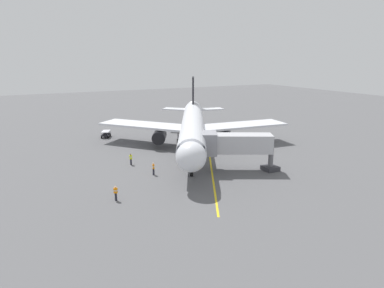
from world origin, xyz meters
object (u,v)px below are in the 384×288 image
object	(u,v)px
airplane	(192,126)
ground_crew_wing_walker	(153,169)
ground_crew_loader	(131,159)
jet_bridge	(231,144)
baggage_cart_near_nose	(106,134)
ground_crew_marshaller	(116,193)

from	to	relation	value
airplane	ground_crew_wing_walker	world-z (taller)	airplane
ground_crew_loader	ground_crew_wing_walker	bearing A→B (deg)	103.95
jet_bridge	baggage_cart_near_nose	bearing A→B (deg)	-68.89
ground_crew_wing_walker	baggage_cart_near_nose	distance (m)	25.06
ground_crew_marshaller	baggage_cart_near_nose	bearing A→B (deg)	-101.07
airplane	jet_bridge	distance (m)	12.50
jet_bridge	ground_crew_wing_walker	bearing A→B (deg)	-16.49
ground_crew_wing_walker	baggage_cart_near_nose	world-z (taller)	ground_crew_wing_walker
airplane	ground_crew_loader	bearing A→B (deg)	17.40
airplane	ground_crew_loader	size ratio (longest dim) A/B	21.76
airplane	ground_crew_marshaller	size ratio (longest dim) A/B	21.76
ground_crew_loader	jet_bridge	bearing A→B (deg)	143.34
airplane	jet_bridge	bearing A→B (deg)	87.68
jet_bridge	ground_crew_marshaller	world-z (taller)	jet_bridge
ground_crew_marshaller	ground_crew_wing_walker	distance (m)	8.90
ground_crew_marshaller	ground_crew_loader	size ratio (longest dim) A/B	1.00
ground_crew_loader	ground_crew_marshaller	bearing A→B (deg)	65.55
ground_crew_marshaller	ground_crew_wing_walker	bearing A→B (deg)	-138.36
ground_crew_marshaller	ground_crew_loader	xyz separation A→B (m)	(-5.25, -11.55, 0.00)
baggage_cart_near_nose	jet_bridge	bearing A→B (deg)	111.11
jet_bridge	ground_crew_loader	bearing A→B (deg)	-36.66
ground_crew_wing_walker	ground_crew_loader	distance (m)	5.81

